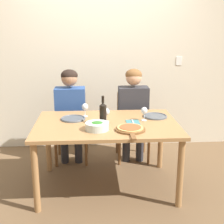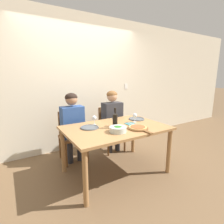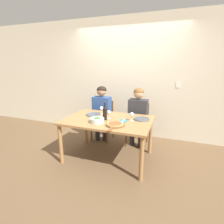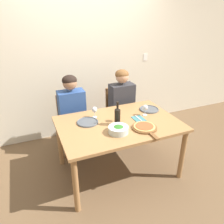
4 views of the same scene
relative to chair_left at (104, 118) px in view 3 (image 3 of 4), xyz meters
name	(u,v)px [view 3 (image 3 of 4)]	position (x,y,z in m)	size (l,w,h in m)	color
ground_plane	(108,157)	(0.43, -0.81, -0.48)	(40.00, 40.00, 0.00)	brown
back_wall	(128,78)	(0.43, 0.48, 0.87)	(10.00, 0.06, 2.70)	beige
dining_table	(108,124)	(0.43, -0.81, 0.19)	(1.51, 1.01, 0.75)	#9E7042
chair_left	(104,118)	(0.00, 0.00, 0.00)	(0.42, 0.42, 0.87)	brown
chair_right	(138,122)	(0.81, 0.00, 0.00)	(0.42, 0.42, 0.87)	brown
person_woman	(102,109)	(0.00, -0.11, 0.26)	(0.47, 0.51, 1.22)	#28282D
person_man	(138,112)	(0.81, -0.11, 0.26)	(0.47, 0.51, 1.22)	#28282D
wine_bottle	(105,113)	(0.39, -0.85, 0.39)	(0.07, 0.07, 0.30)	black
broccoli_bowl	(97,120)	(0.32, -1.03, 0.31)	(0.24, 0.24, 0.08)	silver
dinner_plate_left	(93,114)	(0.07, -0.66, 0.28)	(0.27, 0.27, 0.02)	#4C5156
dinner_plate_right	(142,119)	(0.99, -0.62, 0.28)	(0.27, 0.27, 0.02)	#4C5156
pizza_on_board	(115,125)	(0.65, -1.07, 0.28)	(0.30, 0.44, 0.04)	brown
wine_glass_left	(102,109)	(0.20, -0.55, 0.37)	(0.07, 0.07, 0.15)	silver
wine_glass_right	(132,115)	(0.84, -0.75, 0.37)	(0.07, 0.07, 0.15)	silver
wine_glass_centre	(109,113)	(0.43, -0.77, 0.37)	(0.07, 0.07, 0.15)	silver
fork_on_napkin	(123,121)	(0.71, -0.82, 0.27)	(0.14, 0.18, 0.01)	#387075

